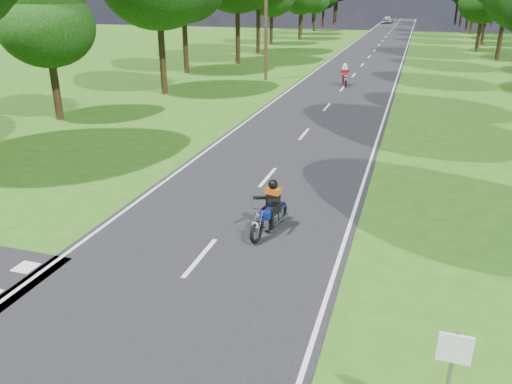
% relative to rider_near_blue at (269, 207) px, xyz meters
% --- Properties ---
extents(ground, '(160.00, 160.00, 0.00)m').
position_rel_rider_near_blue_xyz_m(ground, '(-1.24, -3.89, -0.75)').
color(ground, '#2C5313').
rests_on(ground, ground).
extents(main_road, '(7.00, 140.00, 0.02)m').
position_rel_rider_near_blue_xyz_m(main_road, '(-1.24, 46.11, -0.74)').
color(main_road, black).
rests_on(main_road, ground).
extents(road_markings, '(7.40, 140.00, 0.01)m').
position_rel_rider_near_blue_xyz_m(road_markings, '(-1.38, 44.24, -0.73)').
color(road_markings, silver).
rests_on(road_markings, main_road).
extents(telegraph_pole, '(1.20, 0.26, 8.00)m').
position_rel_rider_near_blue_xyz_m(telegraph_pole, '(-7.24, 24.11, 3.32)').
color(telegraph_pole, '#382616').
rests_on(telegraph_pole, ground).
extents(road_sign, '(0.45, 0.07, 2.00)m').
position_rel_rider_near_blue_xyz_m(road_sign, '(4.26, -5.90, 0.59)').
color(road_sign, slate).
rests_on(road_sign, ground).
extents(rider_near_blue, '(0.93, 1.84, 1.46)m').
position_rel_rider_near_blue_xyz_m(rider_near_blue, '(0.00, 0.00, 0.00)').
color(rider_near_blue, navy).
rests_on(rider_near_blue, main_road).
extents(rider_far_red, '(1.03, 1.89, 1.50)m').
position_rel_rider_near_blue_xyz_m(rider_far_red, '(-1.29, 23.27, 0.02)').
color(rider_far_red, '#A20C26').
rests_on(rider_far_red, main_road).
extents(distant_car, '(2.16, 4.48, 1.47)m').
position_rel_rider_near_blue_xyz_m(distant_car, '(-3.17, 96.29, 0.01)').
color(distant_car, '#A9ACB0').
rests_on(distant_car, main_road).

